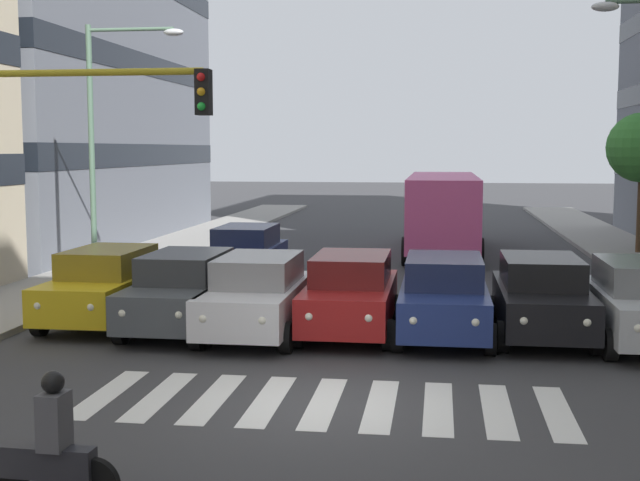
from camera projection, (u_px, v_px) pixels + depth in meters
name	position (u px, v px, depth m)	size (l,w,h in m)	color
ground_plane	(324.00, 403.00, 13.46)	(180.00, 180.00, 0.00)	#38383A
building_right_block_0	(27.00, 21.00, 35.90)	(10.39, 19.83, 18.82)	slate
crosswalk_markings	(324.00, 402.00, 13.46)	(7.65, 2.80, 0.01)	silver
car_1	(541.00, 297.00, 18.02)	(2.02, 4.44, 1.72)	black
car_2	(444.00, 297.00, 18.03)	(2.02, 4.44, 1.72)	navy
car_3	(351.00, 293.00, 18.42)	(2.02, 4.44, 1.72)	maroon
car_4	(257.00, 295.00, 18.21)	(2.02, 4.44, 1.72)	silver
car_5	(184.00, 291.00, 18.74)	(2.02, 4.44, 1.72)	#474C51
car_6	(106.00, 285.00, 19.53)	(2.02, 4.44, 1.72)	gold
car_row2_0	(245.00, 254.00, 25.29)	(2.02, 4.44, 1.72)	navy
bus_behind_traffic	(443.00, 205.00, 32.55)	(2.78, 10.50, 3.00)	#DB5193
motorcycle_with_rider	(50.00, 451.00, 9.47)	(1.70, 0.37, 1.57)	black
traffic_light_gantry	(21.00, 164.00, 14.75)	(4.96, 0.36, 5.50)	#AD991E
street_lamp_right	(106.00, 129.00, 23.62)	(2.80, 0.28, 7.27)	#4C6B56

